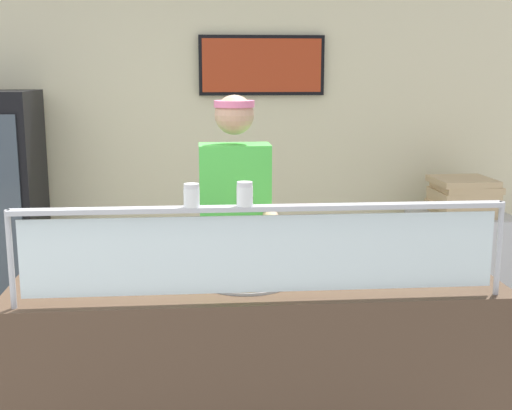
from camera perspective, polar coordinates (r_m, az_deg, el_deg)
The scene contains 11 objects.
ground_plane at distance 4.05m, azimuth -0.82°, elevation -16.44°, with size 12.00×12.00×0.00m, color gray.
shop_rear_unit at distance 5.19m, azimuth -2.10°, elevation 5.49°, with size 6.60×0.13×2.70m.
serving_counter at distance 3.24m, azimuth 0.02°, elevation -14.43°, with size 2.20×0.68×0.95m, color #4C3828.
sneeze_guard at distance 2.73m, azimuth 0.53°, elevation -2.99°, with size 2.02×0.06×0.40m.
pizza_tray at distance 3.05m, azimuth -0.83°, elevation -6.20°, with size 0.41×0.41×0.04m.
pizza_server at distance 3.02m, azimuth -0.88°, elevation -5.91°, with size 0.07×0.28×0.01m, color #ADAFB7.
parmesan_shaker at distance 2.68m, azimuth -5.48°, elevation 0.70°, with size 0.06×0.06×0.09m.
pepper_flake_shaker at distance 2.68m, azimuth -0.96°, elevation 0.81°, with size 0.07×0.07×0.10m.
worker_figure at distance 3.67m, azimuth -1.71°, elevation -2.51°, with size 0.41×0.50×1.76m.
prep_shelf at distance 5.25m, azimuth 16.84°, elevation -5.30°, with size 0.70×0.55×0.85m, color #B7BABF.
pizza_box_stack at distance 5.13m, azimuth 17.19°, elevation 0.71°, with size 0.45×0.43×0.27m.
Camera 1 is at (0.85, -2.57, 1.88)m, focal length 47.18 mm.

